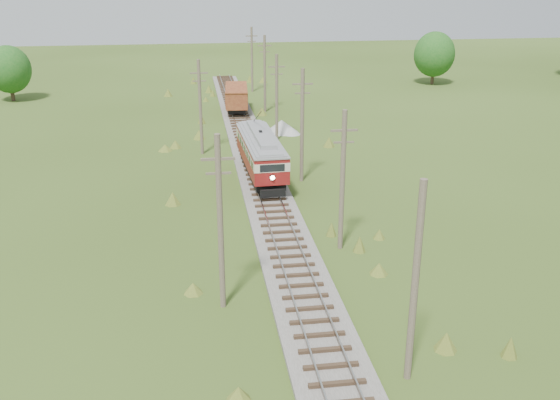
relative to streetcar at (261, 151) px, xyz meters
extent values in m
cube|color=#605B54|center=(0.00, 2.32, -2.33)|extent=(3.60, 96.00, 0.25)
cube|color=#726659|center=(-0.72, 2.32, -1.97)|extent=(0.08, 96.00, 0.17)
cube|color=#726659|center=(0.72, 2.32, -1.97)|extent=(0.08, 96.00, 0.17)
cube|color=#2D2116|center=(0.00, 2.32, -2.13)|extent=(2.40, 96.00, 0.16)
cube|color=black|center=(0.00, 0.00, -1.48)|extent=(2.56, 10.27, 0.42)
cube|color=maroon|center=(0.00, 0.00, -0.56)|extent=(2.98, 11.17, 1.02)
cube|color=beige|center=(0.00, 0.00, 0.27)|extent=(3.01, 11.23, 0.65)
cube|color=black|center=(0.00, 0.00, 0.27)|extent=(3.02, 10.73, 0.51)
cube|color=maroon|center=(0.00, 0.00, 0.73)|extent=(2.98, 11.17, 0.28)
cube|color=gray|center=(0.00, 0.00, 1.04)|extent=(3.04, 11.28, 0.35)
cube|color=gray|center=(0.00, 0.00, 1.35)|extent=(1.46, 8.35, 0.37)
sphere|color=#FFF2BF|center=(0.20, -5.62, -0.42)|extent=(0.33, 0.33, 0.33)
cylinder|color=black|center=(-0.06, 1.66, 2.40)|extent=(0.21, 4.30, 1.78)
cylinder|color=black|center=(-0.54, -4.21, -1.53)|extent=(0.14, 0.74, 0.74)
cylinder|color=black|center=(0.84, -4.16, -1.53)|extent=(0.14, 0.74, 0.74)
cylinder|color=black|center=(-0.84, 4.17, -1.53)|extent=(0.14, 0.74, 0.74)
cylinder|color=black|center=(0.54, 4.22, -1.53)|extent=(0.14, 0.74, 0.74)
cube|color=black|center=(0.00, 25.00, -1.57)|extent=(2.46, 6.93, 0.47)
cube|color=maroon|center=(0.00, 25.00, -0.39)|extent=(3.00, 7.72, 1.89)
cube|color=maroon|center=(0.00, 25.00, 0.60)|extent=(3.06, 7.87, 0.11)
cylinder|color=black|center=(-0.87, 22.79, -1.52)|extent=(0.17, 0.76, 0.76)
cylinder|color=black|center=(0.54, 22.68, -1.52)|extent=(0.17, 0.76, 0.76)
cylinder|color=black|center=(-0.54, 27.31, -1.52)|extent=(0.17, 0.76, 0.76)
cylinder|color=black|center=(0.87, 27.21, -1.52)|extent=(0.17, 0.76, 0.76)
cone|color=gray|center=(3.92, 15.27, -1.81)|extent=(3.44, 3.44, 1.29)
cone|color=gray|center=(4.78, 14.20, -2.08)|extent=(1.93, 1.93, 0.75)
cylinder|color=brown|center=(3.10, -26.68, 1.94)|extent=(0.30, 0.30, 8.80)
cylinder|color=brown|center=(3.30, -13.68, 1.84)|extent=(0.30, 0.30, 8.60)
cube|color=brown|center=(3.30, -13.68, 4.94)|extent=(1.60, 0.12, 0.12)
cube|color=brown|center=(3.30, -13.68, 4.24)|extent=(1.20, 0.10, 0.10)
cylinder|color=brown|center=(3.20, -0.68, 2.04)|extent=(0.30, 0.30, 9.00)
cube|color=brown|center=(3.20, -0.68, 5.34)|extent=(1.60, 0.12, 0.12)
cube|color=brown|center=(3.20, -0.68, 4.64)|extent=(1.20, 0.10, 0.10)
cylinder|color=brown|center=(3.00, 12.32, 1.74)|extent=(0.30, 0.30, 8.40)
cube|color=brown|center=(3.00, 12.32, 4.74)|extent=(1.60, 0.12, 0.12)
cube|color=brown|center=(3.00, 12.32, 4.04)|extent=(1.20, 0.10, 0.10)
cylinder|color=brown|center=(3.40, 25.32, 1.99)|extent=(0.30, 0.30, 8.90)
cube|color=brown|center=(3.40, 25.32, 5.24)|extent=(1.60, 0.12, 0.12)
cube|color=brown|center=(3.40, 25.32, 4.54)|extent=(1.20, 0.10, 0.10)
cylinder|color=brown|center=(3.20, 38.32, 1.89)|extent=(0.30, 0.30, 8.70)
cube|color=brown|center=(3.20, 38.32, 5.04)|extent=(1.60, 0.12, 0.12)
cube|color=brown|center=(3.20, 38.32, 4.34)|extent=(1.20, 0.10, 0.10)
cylinder|color=brown|center=(-4.20, -19.68, 2.04)|extent=(0.30, 0.30, 9.00)
cube|color=brown|center=(-4.20, -19.68, 5.34)|extent=(1.60, 0.12, 0.12)
cube|color=brown|center=(-4.20, -19.68, 4.64)|extent=(1.20, 0.10, 0.10)
cylinder|color=brown|center=(-4.50, 8.32, 1.84)|extent=(0.30, 0.30, 8.60)
cube|color=brown|center=(-4.50, 8.32, 4.94)|extent=(1.60, 0.12, 0.12)
cube|color=brown|center=(-4.50, 8.32, 4.24)|extent=(1.20, 0.10, 0.10)
cylinder|color=#38281C|center=(-28.00, 36.32, -1.29)|extent=(0.50, 0.50, 2.34)
ellipsoid|color=#195419|center=(-28.00, 36.32, 1.57)|extent=(5.46, 5.46, 6.01)
cylinder|color=#38281C|center=(30.00, 40.32, -1.20)|extent=(0.50, 0.50, 2.52)
ellipsoid|color=#195419|center=(30.00, 40.32, 1.88)|extent=(5.88, 5.88, 6.47)
camera|label=1|loc=(-5.30, -47.58, 13.69)|focal=40.00mm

